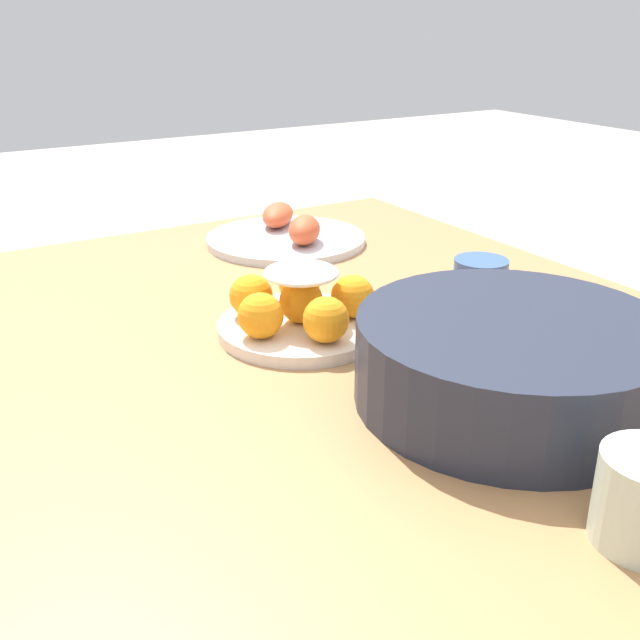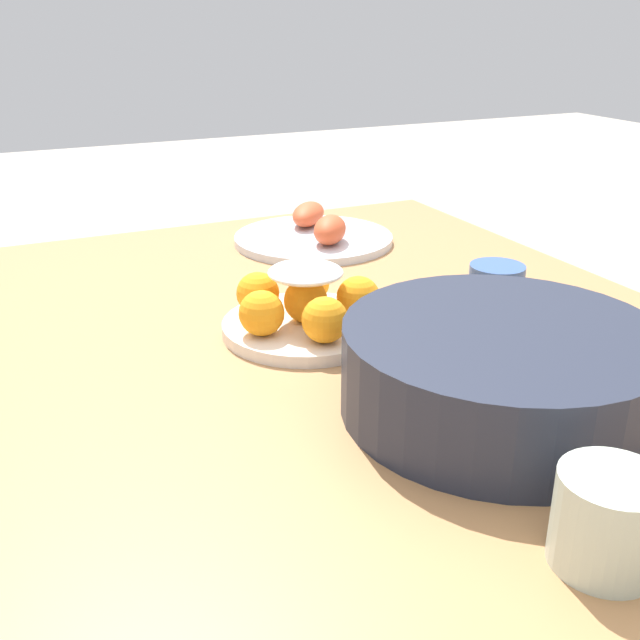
% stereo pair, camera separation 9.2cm
% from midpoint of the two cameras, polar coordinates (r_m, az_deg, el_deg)
% --- Properties ---
extents(dining_table, '(1.39, 1.06, 0.70)m').
position_cam_midpoint_polar(dining_table, '(0.93, 4.03, -8.09)').
color(dining_table, '#A87547').
rests_on(dining_table, ground_plane).
extents(cake_plate, '(0.22, 0.22, 0.09)m').
position_cam_midpoint_polar(cake_plate, '(0.98, 1.50, 0.89)').
color(cake_plate, silver).
rests_on(cake_plate, dining_table).
extents(serving_bowl, '(0.33, 0.33, 0.10)m').
position_cam_midpoint_polar(serving_bowl, '(0.81, 16.83, -3.56)').
color(serving_bowl, '#232838').
rests_on(serving_bowl, dining_table).
extents(seafood_platter, '(0.29, 0.29, 0.06)m').
position_cam_midpoint_polar(seafood_platter, '(1.37, 1.56, 6.57)').
color(seafood_platter, silver).
rests_on(seafood_platter, dining_table).
extents(cup_near, '(0.08, 0.08, 0.08)m').
position_cam_midpoint_polar(cup_near, '(0.64, 25.14, -13.79)').
color(cup_near, beige).
rests_on(cup_near, dining_table).
extents(cup_far, '(0.08, 0.08, 0.06)m').
position_cam_midpoint_polar(cup_far, '(1.11, 15.61, 2.50)').
color(cup_far, '#38568E').
rests_on(cup_far, dining_table).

